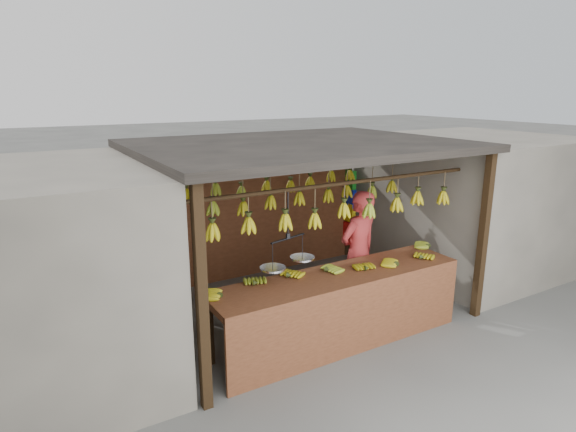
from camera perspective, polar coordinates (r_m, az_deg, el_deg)
ground at (r=7.18m, az=1.23°, el=-10.62°), size 80.00×80.00×0.00m
stall at (r=6.85m, az=-0.12°, el=5.49°), size 4.30×3.30×2.40m
neighbor_left at (r=5.84m, az=-30.59°, el=-6.67°), size 3.00×3.00×2.30m
neighbor_right at (r=9.12m, az=20.91°, el=1.61°), size 3.00×3.00×2.30m
counter at (r=5.91m, az=6.68°, el=-9.01°), size 3.50×0.76×0.96m
hanging_bananas at (r=6.65m, az=1.34°, el=2.11°), size 3.59×2.24×0.37m
balance_scale at (r=5.56m, az=-0.00°, el=-5.16°), size 0.75×0.41×0.88m
vendor at (r=6.77m, az=8.33°, el=-4.33°), size 0.70×0.53×1.76m
bag_bundles at (r=8.95m, az=7.33°, el=1.25°), size 0.08×0.26×1.32m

